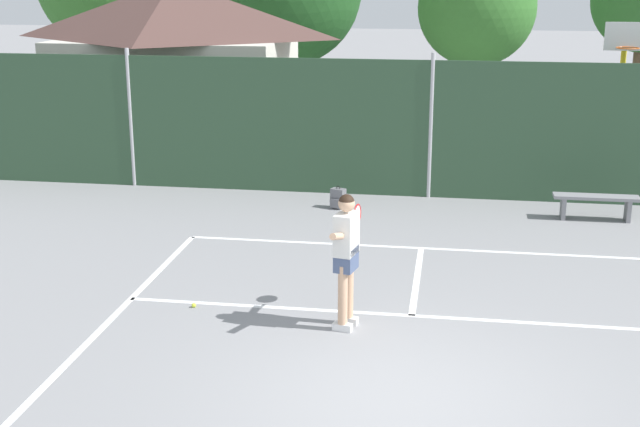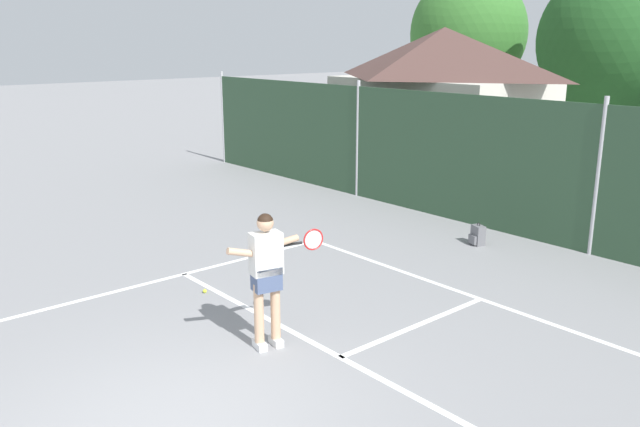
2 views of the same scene
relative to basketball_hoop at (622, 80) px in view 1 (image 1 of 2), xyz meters
name	(u,v)px [view 1 (image 1 of 2)]	position (x,y,z in m)	size (l,w,h in m)	color
ground_plane	(400,401)	(-4.03, -10.80, -2.31)	(120.00, 120.00, 0.00)	gray
court_markings	(403,375)	(-4.03, -10.16, -2.31)	(8.30, 11.10, 0.01)	white
chainlink_fence	(431,130)	(-4.03, -1.80, -0.88)	(26.09, 0.09, 3.02)	#2D4C33
basketball_hoop	(622,80)	(0.00, 0.00, 0.00)	(0.90, 0.67, 3.55)	yellow
clubhouse_building	(177,66)	(-10.56, 1.58, -0.05)	(5.95, 4.34, 4.37)	beige
tennis_player	(346,249)	(-4.90, -8.84, -1.20)	(0.33, 1.44, 1.85)	silver
tennis_ball	(194,305)	(-7.13, -8.51, -2.28)	(0.07, 0.07, 0.07)	#CCE033
backpack_grey	(338,199)	(-5.81, -2.98, -2.12)	(0.33, 0.31, 0.46)	slate
courtside_bench	(596,202)	(-0.82, -3.03, -1.95)	(1.60, 0.36, 0.48)	gray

